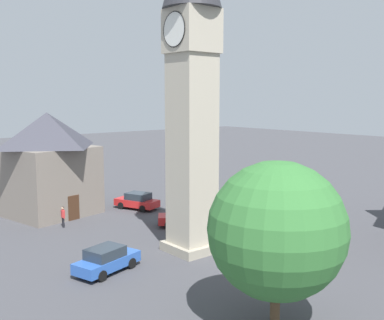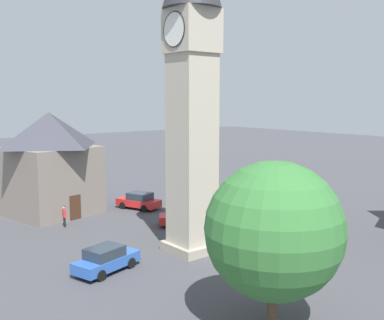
{
  "view_description": "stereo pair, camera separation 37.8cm",
  "coord_description": "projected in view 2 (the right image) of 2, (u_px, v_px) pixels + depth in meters",
  "views": [
    {
      "loc": [
        23.16,
        -19.31,
        10.18
      ],
      "look_at": [
        0.0,
        0.0,
        6.17
      ],
      "focal_mm": 43.33,
      "sensor_mm": 36.0,
      "label": 1
    },
    {
      "loc": [
        23.4,
        -19.02,
        10.18
      ],
      "look_at": [
        0.0,
        0.0,
        6.17
      ],
      "focal_mm": 43.33,
      "sensor_mm": 36.0,
      "label": 2
    }
  ],
  "objects": [
    {
      "name": "car_red_corner",
      "position": [
        139.0,
        201.0,
        42.98
      ],
      "size": [
        4.46,
        3.04,
        1.53
      ],
      "color": "red",
      "rests_on": "ground"
    },
    {
      "name": "car_silver_kerb",
      "position": [
        293.0,
        237.0,
        31.76
      ],
      "size": [
        4.28,
        3.89,
        1.53
      ],
      "color": "gold",
      "rests_on": "ground"
    },
    {
      "name": "car_white_side",
      "position": [
        106.0,
        259.0,
        27.34
      ],
      "size": [
        2.75,
        4.43,
        1.53
      ],
      "color": "#2D5BB7",
      "rests_on": "ground"
    },
    {
      "name": "clock_tower",
      "position": [
        192.0,
        47.0,
        29.46
      ],
      "size": [
        3.8,
        3.8,
        22.85
      ],
      "color": "#A59C89",
      "rests_on": "ground"
    },
    {
      "name": "tree",
      "position": [
        274.0,
        230.0,
        20.13
      ],
      "size": [
        6.13,
        6.13,
        7.55
      ],
      "color": "brown",
      "rests_on": "ground"
    },
    {
      "name": "pedestrian",
      "position": [
        64.0,
        215.0,
        36.81
      ],
      "size": [
        0.56,
        0.25,
        1.69
      ],
      "color": "black",
      "rests_on": "ground"
    },
    {
      "name": "building_terrace_right",
      "position": [
        51.0,
        162.0,
        40.74
      ],
      "size": [
        8.31,
        8.41,
        9.0
      ],
      "color": "slate",
      "rests_on": "ground"
    },
    {
      "name": "ground_plane",
      "position": [
        192.0,
        250.0,
        31.23
      ],
      "size": [
        200.0,
        200.0,
        0.0
      ],
      "primitive_type": "plane",
      "color": "#424247"
    },
    {
      "name": "car_blue_kerb",
      "position": [
        185.0,
        217.0,
        37.1
      ],
      "size": [
        3.82,
        4.31,
        1.53
      ],
      "color": "red",
      "rests_on": "ground"
    }
  ]
}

